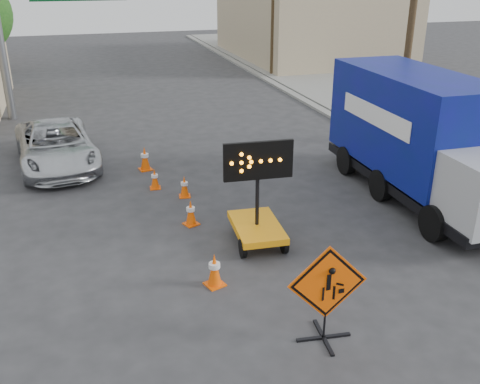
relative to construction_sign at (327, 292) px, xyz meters
name	(u,v)px	position (x,y,z in m)	size (l,w,h in m)	color
ground	(316,341)	(-0.15, -0.02, -1.01)	(100.00, 100.00, 0.00)	#2D2D30
curb_right	(323,111)	(7.05, 14.98, -0.95)	(0.40, 60.00, 0.12)	gray
sidewalk_right	(367,107)	(9.35, 14.98, -0.93)	(4.00, 60.00, 0.15)	gray
building_right_far	(309,25)	(12.85, 29.98, 1.29)	(10.00, 14.00, 4.60)	tan
utility_pole_near	(412,15)	(7.85, 9.98, 3.67)	(1.80, 0.26, 9.00)	#45351D
construction_sign	(327,292)	(0.00, 0.00, 0.00)	(1.44, 1.03, 1.92)	black
arrow_board	(257,220)	(0.02, 3.86, -0.42)	(1.65, 1.91, 2.61)	#FB9C0D
pickup_truck	(56,145)	(-4.67, 11.02, -0.28)	(2.41, 5.22, 1.45)	silver
box_truck	(418,144)	(5.32, 5.21, 0.59)	(2.52, 7.49, 3.54)	black
cone_a	(214,270)	(-1.45, 2.31, -0.63)	(0.48, 0.48, 0.75)	#FF5505
cone_b	(191,212)	(-1.31, 5.30, -0.66)	(0.46, 0.46, 0.70)	#FF5505
cone_c	(184,186)	(-1.10, 7.16, -0.69)	(0.37, 0.37, 0.65)	#FF5505
cone_d	(155,178)	(-1.83, 8.05, -0.69)	(0.36, 0.36, 0.64)	#FF5505
cone_e	(145,158)	(-1.89, 9.76, -0.61)	(0.47, 0.47, 0.80)	#FF5505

